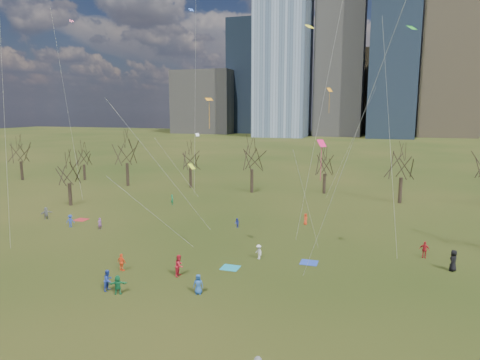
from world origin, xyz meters
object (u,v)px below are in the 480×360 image
(blanket_crimson, at_px, (81,220))
(person_4, at_px, (122,262))
(person_0, at_px, (198,284))
(blanket_teal, at_px, (230,268))
(person_2, at_px, (179,265))
(blanket_navy, at_px, (309,263))

(blanket_crimson, distance_m, person_4, 20.45)
(person_0, bearing_deg, blanket_teal, 69.78)
(person_4, bearing_deg, blanket_crimson, -30.92)
(blanket_teal, height_order, person_4, person_4)
(person_0, relative_size, person_2, 0.84)
(blanket_navy, xyz_separation_m, blanket_crimson, (-30.76, 6.46, 0.00))
(blanket_navy, xyz_separation_m, person_4, (-15.59, -7.23, 0.78))
(person_0, bearing_deg, person_4, 149.54)
(blanket_teal, bearing_deg, blanket_crimson, 157.45)
(blanket_navy, distance_m, blanket_crimson, 31.43)
(person_2, distance_m, person_4, 5.45)
(blanket_navy, height_order, person_0, person_0)
(blanket_teal, xyz_separation_m, person_2, (-3.55, -3.15, 0.94))
(blanket_teal, bearing_deg, person_0, -95.15)
(blanket_teal, relative_size, person_0, 1.00)
(blanket_teal, height_order, blanket_crimson, same)
(blanket_navy, bearing_deg, person_4, -155.14)
(person_2, relative_size, person_4, 1.20)
(person_0, relative_size, person_4, 1.01)
(blanket_crimson, distance_m, person_0, 28.54)
(person_0, bearing_deg, blanket_crimson, 130.78)
(blanket_navy, relative_size, person_4, 1.01)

